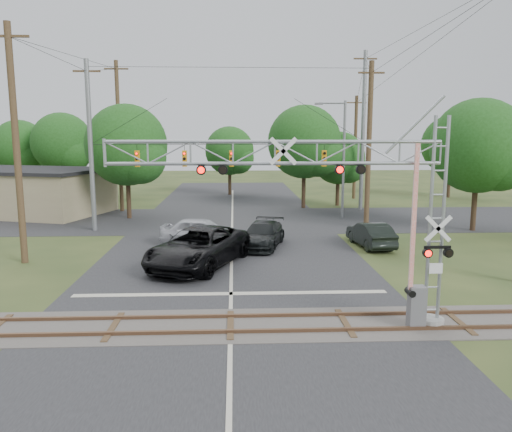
{
  "coord_description": "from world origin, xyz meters",
  "views": [
    {
      "loc": [
        0.15,
        -14.4,
        6.49
      ],
      "look_at": [
        1.13,
        7.5,
        2.96
      ],
      "focal_mm": 35.0,
      "sensor_mm": 36.0,
      "label": 1
    }
  ],
  "objects_px": {
    "commercial_building": "(10,191)",
    "streetlight": "(342,154)",
    "car_dark": "(262,235)",
    "traffic_signal_span": "(245,149)",
    "crossing_gantry": "(339,199)",
    "sedan_silver": "(202,231)",
    "pickup_black": "(198,247)"
  },
  "relations": [
    {
      "from": "traffic_signal_span",
      "to": "car_dark",
      "type": "relative_size",
      "value": 3.81
    },
    {
      "from": "crossing_gantry",
      "to": "pickup_black",
      "type": "xyz_separation_m",
      "value": [
        -5.24,
        8.43,
        -3.49
      ]
    },
    {
      "from": "car_dark",
      "to": "streetlight",
      "type": "distance_m",
      "value": 12.79
    },
    {
      "from": "commercial_building",
      "to": "streetlight",
      "type": "bearing_deg",
      "value": 8.16
    },
    {
      "from": "car_dark",
      "to": "streetlight",
      "type": "relative_size",
      "value": 0.55
    },
    {
      "from": "pickup_black",
      "to": "car_dark",
      "type": "bearing_deg",
      "value": 73.46
    },
    {
      "from": "traffic_signal_span",
      "to": "crossing_gantry",
      "type": "bearing_deg",
      "value": -81.75
    },
    {
      "from": "pickup_black",
      "to": "streetlight",
      "type": "distance_m",
      "value": 17.96
    },
    {
      "from": "pickup_black",
      "to": "streetlight",
      "type": "xyz_separation_m",
      "value": [
        10.18,
        14.21,
        4.15
      ]
    },
    {
      "from": "crossing_gantry",
      "to": "sedan_silver",
      "type": "relative_size",
      "value": 2.34
    },
    {
      "from": "sedan_silver",
      "to": "commercial_building",
      "type": "relative_size",
      "value": 0.27
    },
    {
      "from": "pickup_black",
      "to": "car_dark",
      "type": "relative_size",
      "value": 1.38
    },
    {
      "from": "pickup_black",
      "to": "streetlight",
      "type": "height_order",
      "value": "streetlight"
    },
    {
      "from": "pickup_black",
      "to": "sedan_silver",
      "type": "relative_size",
      "value": 1.44
    },
    {
      "from": "pickup_black",
      "to": "car_dark",
      "type": "distance_m",
      "value": 5.48
    },
    {
      "from": "sedan_silver",
      "to": "traffic_signal_span",
      "type": "bearing_deg",
      "value": -19.63
    },
    {
      "from": "streetlight",
      "to": "sedan_silver",
      "type": "bearing_deg",
      "value": -138.25
    },
    {
      "from": "car_dark",
      "to": "sedan_silver",
      "type": "bearing_deg",
      "value": -176.15
    },
    {
      "from": "traffic_signal_span",
      "to": "pickup_black",
      "type": "xyz_separation_m",
      "value": [
        -2.58,
        -9.93,
        -4.65
      ]
    },
    {
      "from": "crossing_gantry",
      "to": "car_dark",
      "type": "distance_m",
      "value": 13.34
    },
    {
      "from": "crossing_gantry",
      "to": "traffic_signal_span",
      "type": "bearing_deg",
      "value": 98.25
    },
    {
      "from": "crossing_gantry",
      "to": "sedan_silver",
      "type": "distance_m",
      "value": 14.9
    },
    {
      "from": "traffic_signal_span",
      "to": "sedan_silver",
      "type": "height_order",
      "value": "traffic_signal_span"
    },
    {
      "from": "car_dark",
      "to": "commercial_building",
      "type": "distance_m",
      "value": 25.14
    },
    {
      "from": "sedan_silver",
      "to": "streetlight",
      "type": "relative_size",
      "value": 0.53
    },
    {
      "from": "sedan_silver",
      "to": "pickup_black",
      "type": "bearing_deg",
      "value": -168.89
    },
    {
      "from": "commercial_building",
      "to": "streetlight",
      "type": "height_order",
      "value": "streetlight"
    },
    {
      "from": "crossing_gantry",
      "to": "traffic_signal_span",
      "type": "relative_size",
      "value": 0.59
    },
    {
      "from": "car_dark",
      "to": "streetlight",
      "type": "xyz_separation_m",
      "value": [
        6.73,
        9.95,
        4.39
      ]
    },
    {
      "from": "car_dark",
      "to": "traffic_signal_span",
      "type": "bearing_deg",
      "value": 113.93
    },
    {
      "from": "crossing_gantry",
      "to": "traffic_signal_span",
      "type": "xyz_separation_m",
      "value": [
        -2.66,
        18.36,
        1.16
      ]
    },
    {
      "from": "crossing_gantry",
      "to": "car_dark",
      "type": "height_order",
      "value": "crossing_gantry"
    }
  ]
}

